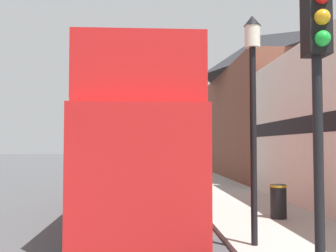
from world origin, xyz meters
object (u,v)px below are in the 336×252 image
Objects in this scene: traffic_signal at (318,73)px; lamp_post_second at (194,117)px; lamp_post_third at (179,125)px; lamp_post_nearest at (253,85)px; tour_bus at (142,155)px; parked_car_ahead_of_bus at (158,174)px; litter_bin at (278,200)px.

traffic_signal is 0.84× the size of lamp_post_second.
traffic_signal is 0.80× the size of lamp_post_third.
lamp_post_nearest is at bearing -90.13° from lamp_post_third.
lamp_post_second is at bearing 89.84° from traffic_signal.
traffic_signal is at bearing -90.16° from lamp_post_second.
tour_bus is at bearing -112.95° from lamp_post_second.
litter_bin is at bearing -73.70° from parked_car_ahead_of_bus.
traffic_signal reaches higher than parked_car_ahead_of_bus.
tour_bus is 8.85m from parked_car_ahead_of_bus.
tour_bus reaches higher than litter_bin.
tour_bus is 2.49× the size of parked_car_ahead_of_bus.
tour_bus is 4.08m from litter_bin.
lamp_post_nearest is 1.00× the size of lamp_post_second.
tour_bus is 4.66m from lamp_post_nearest.
lamp_post_third is (0.04, 18.01, 0.16)m from lamp_post_nearest.
lamp_post_third is at bearing 89.58° from traffic_signal.
tour_bus is 14.55m from lamp_post_third.
litter_bin is at bearing -84.62° from lamp_post_third.
lamp_post_second is at bearing 67.16° from tour_bus.
lamp_post_nearest reaches higher than tour_bus.
lamp_post_third is at bearing 80.75° from tour_bus.
lamp_post_nearest is (0.12, 3.29, 0.35)m from traffic_signal.
tour_bus is at bearing -96.05° from parked_car_ahead_of_bus.
tour_bus is at bearing 166.35° from litter_bin.
lamp_post_third reaches higher than lamp_post_second.
parked_car_ahead_of_bus is 0.87× the size of lamp_post_second.
lamp_post_nearest is 0.95× the size of lamp_post_third.
lamp_post_third is 5.35× the size of litter_bin.
lamp_post_second is (0.03, 12.30, 0.36)m from traffic_signal.
traffic_signal is 0.84× the size of lamp_post_nearest.
litter_bin is at bearing 75.47° from traffic_signal.
tour_bus is 5.91m from lamp_post_second.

